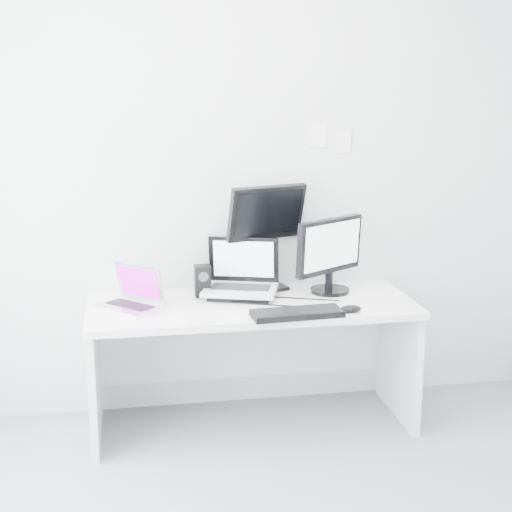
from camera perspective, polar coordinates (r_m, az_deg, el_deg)
back_wall at (r=4.33m, az=-1.10°, el=5.61°), size 3.60×0.00×3.60m
desk at (r=4.24m, az=-0.32°, el=-8.34°), size 1.80×0.70×0.73m
macbook at (r=4.03m, az=-9.82°, el=-2.39°), size 0.40×0.40×0.24m
speaker at (r=4.23m, az=-4.11°, el=-1.91°), size 0.11×0.11×0.18m
dell_laptop at (r=4.17m, az=-1.23°, el=-0.98°), size 0.48×0.42×0.34m
rear_monitor at (r=4.30m, az=0.68°, el=1.51°), size 0.50×0.32×0.64m
samsung_monitor at (r=4.29m, az=5.75°, el=0.12°), size 0.54×0.45×0.45m
keyboard at (r=3.89m, az=3.15°, el=-4.41°), size 0.49×0.20×0.03m
mouse at (r=3.98m, az=7.27°, el=-4.03°), size 0.12×0.08×0.04m
wall_note_0 at (r=4.38m, az=4.79°, el=9.22°), size 0.10×0.00×0.14m
wall_note_1 at (r=4.43m, az=6.68°, el=8.69°), size 0.09×0.00×0.13m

